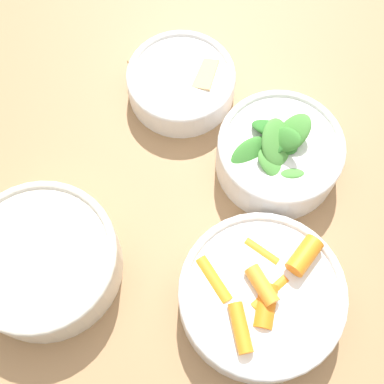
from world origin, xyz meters
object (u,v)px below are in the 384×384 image
object	(u,v)px
bowl_carrots	(261,296)
bowl_cookies	(181,82)
bowl_greens	(279,153)
bowl_beans_hotdog	(43,261)

from	to	relation	value
bowl_carrots	bowl_cookies	world-z (taller)	bowl_carrots
bowl_carrots	bowl_cookies	size ratio (longest dim) A/B	1.26
bowl_greens	bowl_beans_hotdog	distance (m)	0.31
bowl_carrots	bowl_beans_hotdog	size ratio (longest dim) A/B	1.05
bowl_greens	bowl_cookies	distance (m)	0.17
bowl_beans_hotdog	bowl_cookies	world-z (taller)	bowl_beans_hotdog
bowl_greens	bowl_beans_hotdog	size ratio (longest dim) A/B	0.88
bowl_greens	bowl_beans_hotdog	bearing A→B (deg)	34.39
bowl_carrots	bowl_greens	bearing A→B (deg)	-91.52
bowl_greens	bowl_carrots	bearing A→B (deg)	88.48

